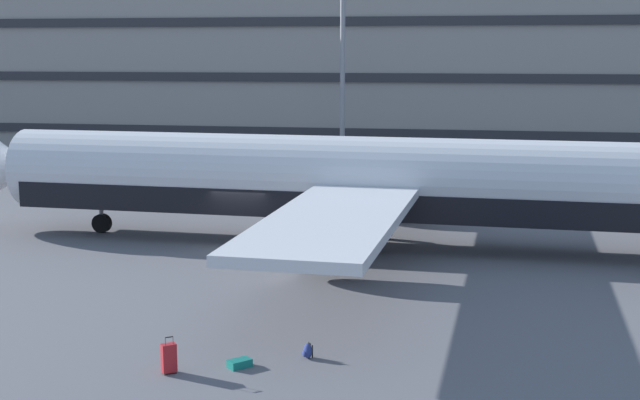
{
  "coord_description": "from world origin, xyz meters",
  "views": [
    {
      "loc": [
        10.15,
        -36.72,
        8.55
      ],
      "look_at": [
        4.41,
        -4.71,
        3.0
      ],
      "focal_mm": 49.21,
      "sensor_mm": 36.0,
      "label": 1
    }
  ],
  "objects_px": {
    "airliner": "(360,182)",
    "suitcase_small": "(240,363)",
    "suitcase_purple": "(169,358)",
    "backpack_red": "(307,351)"
  },
  "relations": [
    {
      "from": "airliner",
      "to": "suitcase_small",
      "type": "height_order",
      "value": "airliner"
    },
    {
      "from": "suitcase_purple",
      "to": "backpack_red",
      "type": "bearing_deg",
      "value": 27.75
    },
    {
      "from": "suitcase_purple",
      "to": "backpack_red",
      "type": "relative_size",
      "value": 2.18
    },
    {
      "from": "backpack_red",
      "to": "suitcase_small",
      "type": "bearing_deg",
      "value": -149.05
    },
    {
      "from": "suitcase_purple",
      "to": "suitcase_small",
      "type": "height_order",
      "value": "suitcase_purple"
    },
    {
      "from": "suitcase_purple",
      "to": "backpack_red",
      "type": "xyz_separation_m",
      "value": [
        3.43,
        1.8,
        -0.23
      ]
    },
    {
      "from": "suitcase_purple",
      "to": "backpack_red",
      "type": "distance_m",
      "value": 3.88
    },
    {
      "from": "airliner",
      "to": "suitcase_purple",
      "type": "height_order",
      "value": "airliner"
    },
    {
      "from": "airliner",
      "to": "backpack_red",
      "type": "distance_m",
      "value": 14.96
    },
    {
      "from": "airliner",
      "to": "suitcase_small",
      "type": "bearing_deg",
      "value": -94.42
    }
  ]
}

